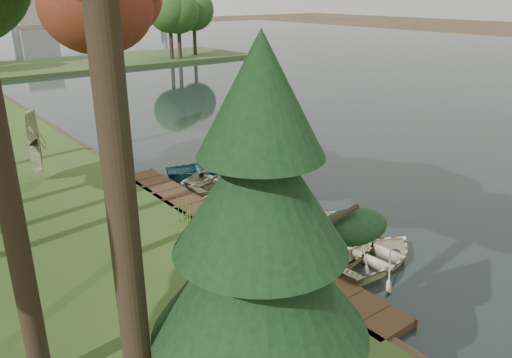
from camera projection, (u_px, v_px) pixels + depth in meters
ground at (261, 223)px, 20.39m from camera, size 300.00×300.00×0.00m
water at (365, 81)px, 52.43m from camera, size 130.00×200.00×0.05m
boardwalk at (229, 231)px, 19.42m from camera, size 1.60×16.00×0.30m
peninsula at (59, 66)px, 61.73m from camera, size 50.00×14.00×0.45m
far_trees at (23, 14)px, 57.62m from camera, size 45.60×5.60×8.80m
rowboat_0 at (377, 254)px, 17.08m from camera, size 4.06×3.08×0.79m
rowboat_1 at (350, 244)px, 17.85m from camera, size 4.10×3.46×0.73m
rowboat_2 at (327, 232)px, 18.62m from camera, size 4.00×2.90×0.82m
rowboat_3 at (307, 219)px, 19.89m from camera, size 3.73×3.08×0.67m
rowboat_4 at (290, 210)px, 20.62m from camera, size 4.22×3.62×0.74m
rowboat_5 at (265, 201)px, 21.48m from camera, size 4.12×3.59×0.71m
rowboat_6 at (244, 189)px, 22.62m from camera, size 4.71×4.00×0.83m
rowboat_7 at (226, 181)px, 23.69m from camera, size 3.67×2.66×0.75m
rowboat_8 at (216, 175)px, 24.60m from camera, size 3.94×3.20×0.72m
rowboat_9 at (203, 168)px, 25.43m from camera, size 4.36×3.85×0.75m
stored_rowboat at (42, 173)px, 24.05m from camera, size 4.06×3.39×0.72m
pine_tree at (260, 225)px, 8.05m from camera, size 3.80×3.80×8.12m
reeds_0 at (249, 251)px, 16.70m from camera, size 0.60×0.60×0.89m
reeds_1 at (237, 244)px, 16.96m from camera, size 0.60×0.60×1.06m
reeds_2 at (183, 209)px, 19.71m from camera, size 0.60×0.60×1.07m
reeds_3 at (126, 182)px, 22.57m from camera, size 0.60×0.60×1.00m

